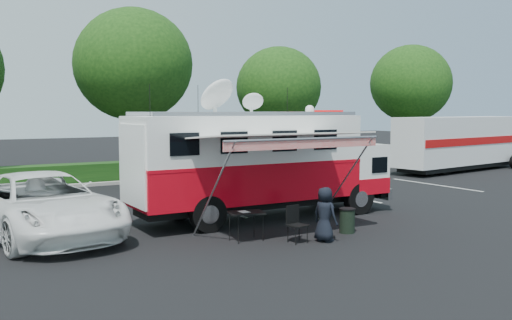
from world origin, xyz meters
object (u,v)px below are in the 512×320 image
Objects in this scene: folding_table at (246,213)px; trash_bin at (347,220)px; command_truck at (262,162)px; semi_trailer at (460,142)px; white_suv at (44,237)px.

trash_bin is at bearing -11.70° from folding_table.
command_truck is 3.69m from trash_bin.
semi_trailer is (17.81, 6.73, -0.18)m from command_truck.
white_suv is at bearing -166.23° from semi_trailer.
command_truck is 1.39× the size of white_suv.
folding_table is at bearing -154.86° from semi_trailer.
semi_trailer reaches higher than white_suv.
semi_trailer is (19.88, 9.33, 0.93)m from folding_table.
white_suv is 8.70m from trash_bin.
white_suv is (-6.79, 0.70, -1.87)m from command_truck.
semi_trailer reaches higher than trash_bin.
folding_table is at bearing 168.30° from trash_bin.
white_suv is at bearing 145.05° from folding_table.
white_suv is at bearing 153.14° from trash_bin.
trash_bin is at bearing -149.41° from semi_trailer.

